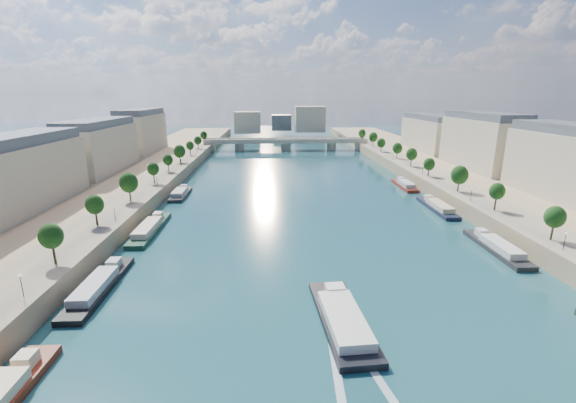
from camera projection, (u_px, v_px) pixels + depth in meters
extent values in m
plane|color=#0D283A|center=(302.00, 205.00, 135.55)|extent=(700.00, 700.00, 0.00)
cube|color=#9E8460|center=(92.00, 201.00, 131.64)|extent=(44.00, 520.00, 5.00)
cube|color=#9E8460|center=(501.00, 196.00, 138.11)|extent=(44.00, 520.00, 5.00)
cube|color=gray|center=(136.00, 193.00, 131.63)|extent=(14.00, 520.00, 0.10)
cube|color=gray|center=(461.00, 190.00, 136.74)|extent=(14.00, 520.00, 0.10)
cylinder|color=#382B1E|center=(47.00, 258.00, 75.44)|extent=(0.50, 0.50, 3.82)
ellipsoid|color=black|center=(44.00, 241.00, 74.47)|extent=(4.80, 4.80, 5.52)
cylinder|color=#382B1E|center=(99.00, 219.00, 98.52)|extent=(0.50, 0.50, 3.82)
ellipsoid|color=black|center=(97.00, 206.00, 97.55)|extent=(4.80, 4.80, 5.52)
cylinder|color=#382B1E|center=(131.00, 196.00, 121.60)|extent=(0.50, 0.50, 3.82)
ellipsoid|color=black|center=(130.00, 184.00, 120.62)|extent=(4.80, 4.80, 5.52)
cylinder|color=#382B1E|center=(153.00, 179.00, 144.68)|extent=(0.50, 0.50, 3.82)
ellipsoid|color=black|center=(152.00, 170.00, 143.70)|extent=(4.80, 4.80, 5.52)
cylinder|color=#382B1E|center=(169.00, 167.00, 167.75)|extent=(0.50, 0.50, 3.82)
ellipsoid|color=black|center=(169.00, 159.00, 166.78)|extent=(4.80, 4.80, 5.52)
cylinder|color=#382B1E|center=(181.00, 159.00, 190.83)|extent=(0.50, 0.50, 3.82)
ellipsoid|color=black|center=(181.00, 151.00, 189.86)|extent=(4.80, 4.80, 5.52)
cylinder|color=#382B1E|center=(191.00, 152.00, 213.91)|extent=(0.50, 0.50, 3.82)
ellipsoid|color=black|center=(190.00, 145.00, 212.94)|extent=(4.80, 4.80, 5.52)
cylinder|color=#382B1E|center=(199.00, 146.00, 236.99)|extent=(0.50, 0.50, 3.82)
ellipsoid|color=black|center=(198.00, 140.00, 236.02)|extent=(4.80, 4.80, 5.52)
cylinder|color=#382B1E|center=(205.00, 141.00, 260.07)|extent=(0.50, 0.50, 3.82)
ellipsoid|color=black|center=(204.00, 136.00, 259.09)|extent=(4.80, 4.80, 5.52)
cylinder|color=#382B1E|center=(559.00, 234.00, 88.07)|extent=(0.50, 0.50, 3.82)
ellipsoid|color=black|center=(562.00, 220.00, 87.10)|extent=(4.80, 4.80, 5.52)
cylinder|color=#382B1E|center=(499.00, 205.00, 111.15)|extent=(0.50, 0.50, 3.82)
ellipsoid|color=black|center=(501.00, 193.00, 110.17)|extent=(4.80, 4.80, 5.52)
cylinder|color=#382B1E|center=(459.00, 186.00, 134.23)|extent=(0.50, 0.50, 3.82)
ellipsoid|color=black|center=(461.00, 176.00, 133.25)|extent=(4.80, 4.80, 5.52)
cylinder|color=#382B1E|center=(431.00, 172.00, 157.30)|extent=(0.50, 0.50, 3.82)
ellipsoid|color=black|center=(432.00, 164.00, 156.33)|extent=(4.80, 4.80, 5.52)
cylinder|color=#382B1E|center=(411.00, 162.00, 180.38)|extent=(0.50, 0.50, 3.82)
ellipsoid|color=black|center=(411.00, 155.00, 179.41)|extent=(4.80, 4.80, 5.52)
cylinder|color=#382B1E|center=(395.00, 154.00, 203.46)|extent=(0.50, 0.50, 3.82)
ellipsoid|color=black|center=(395.00, 148.00, 202.49)|extent=(4.80, 4.80, 5.52)
cylinder|color=#382B1E|center=(382.00, 148.00, 226.54)|extent=(0.50, 0.50, 3.82)
ellipsoid|color=black|center=(382.00, 142.00, 225.57)|extent=(4.80, 4.80, 5.52)
cylinder|color=#382B1E|center=(372.00, 143.00, 249.62)|extent=(0.50, 0.50, 3.82)
ellipsoid|color=black|center=(372.00, 138.00, 248.64)|extent=(4.80, 4.80, 5.52)
cylinder|color=#382B1E|center=(363.00, 139.00, 272.69)|extent=(0.50, 0.50, 3.82)
ellipsoid|color=black|center=(363.00, 134.00, 271.72)|extent=(4.80, 4.80, 5.52)
cylinder|color=black|center=(22.00, 287.00, 63.99)|extent=(0.14, 0.14, 4.00)
sphere|color=#FFE5B2|center=(20.00, 275.00, 63.42)|extent=(0.36, 0.36, 0.36)
cylinder|color=black|center=(115.00, 214.00, 102.45)|extent=(0.14, 0.14, 4.00)
sphere|color=#FFE5B2|center=(114.00, 207.00, 101.88)|extent=(0.36, 0.36, 0.36)
cylinder|color=black|center=(157.00, 181.00, 140.92)|extent=(0.14, 0.14, 4.00)
sphere|color=#FFE5B2|center=(156.00, 176.00, 140.35)|extent=(0.36, 0.36, 0.36)
cylinder|color=black|center=(181.00, 162.00, 179.38)|extent=(0.14, 0.14, 4.00)
sphere|color=#FFE5B2|center=(181.00, 158.00, 178.81)|extent=(0.36, 0.36, 0.36)
cylinder|color=black|center=(197.00, 150.00, 217.84)|extent=(0.14, 0.14, 4.00)
sphere|color=#FFE5B2|center=(196.00, 147.00, 217.28)|extent=(0.36, 0.36, 0.36)
cylinder|color=black|center=(564.00, 242.00, 83.13)|extent=(0.14, 0.14, 4.00)
sphere|color=#FFE5B2|center=(566.00, 233.00, 82.56)|extent=(0.36, 0.36, 0.36)
cylinder|color=black|center=(471.00, 195.00, 121.59)|extent=(0.14, 0.14, 4.00)
sphere|color=#FFE5B2|center=(472.00, 189.00, 121.02)|extent=(0.36, 0.36, 0.36)
cylinder|color=black|center=(423.00, 171.00, 160.05)|extent=(0.14, 0.14, 4.00)
sphere|color=#FFE5B2|center=(423.00, 166.00, 159.48)|extent=(0.36, 0.36, 0.36)
cylinder|color=black|center=(393.00, 156.00, 198.52)|extent=(0.14, 0.14, 4.00)
sphere|color=#FFE5B2|center=(393.00, 152.00, 197.95)|extent=(0.36, 0.36, 0.36)
cylinder|color=black|center=(373.00, 146.00, 236.98)|extent=(0.14, 0.14, 4.00)
sphere|color=#FFE5B2|center=(373.00, 142.00, 236.41)|extent=(0.36, 0.36, 0.36)
cube|color=#BCAA90|center=(15.00, 176.00, 111.33)|extent=(16.00, 52.00, 20.00)
cube|color=#474C54|center=(7.00, 136.00, 108.19)|extent=(14.72, 50.44, 3.20)
cube|color=#BCAA90|center=(100.00, 148.00, 167.10)|extent=(16.00, 52.00, 20.00)
cube|color=#474C54|center=(96.00, 121.00, 163.96)|extent=(14.72, 50.44, 3.20)
cube|color=#BCAA90|center=(142.00, 135.00, 222.87)|extent=(16.00, 52.00, 20.00)
cube|color=#474C54|center=(140.00, 114.00, 219.73)|extent=(14.72, 50.44, 3.20)
cube|color=#BCAA90|center=(481.00, 146.00, 174.73)|extent=(16.00, 52.00, 20.00)
cube|color=#474C54|center=(485.00, 120.00, 171.59)|extent=(14.72, 50.44, 3.20)
cube|color=#BCAA90|center=(430.00, 133.00, 230.50)|extent=(16.00, 52.00, 20.00)
cube|color=#474C54|center=(432.00, 114.00, 227.36)|extent=(14.72, 50.44, 3.20)
cube|color=#BCAA90|center=(248.00, 122.00, 332.35)|extent=(22.00, 18.00, 18.00)
cube|color=#BCAA90|center=(310.00, 119.00, 343.89)|extent=(26.00, 20.00, 22.00)
cube|color=#474C54|center=(281.00, 122.00, 358.28)|extent=(18.00, 16.00, 14.00)
cube|color=#C1B79E|center=(286.00, 141.00, 266.50)|extent=(112.00, 11.00, 2.20)
cube|color=#C1B79E|center=(286.00, 140.00, 261.29)|extent=(112.00, 0.80, 0.90)
cube|color=#C1B79E|center=(285.00, 138.00, 270.91)|extent=(112.00, 0.80, 0.90)
cylinder|color=#C1B79E|center=(240.00, 147.00, 266.07)|extent=(6.40, 6.40, 5.00)
cylinder|color=#C1B79E|center=(286.00, 146.00, 267.51)|extent=(6.40, 6.40, 5.00)
cylinder|color=#C1B79E|center=(331.00, 146.00, 268.94)|extent=(6.40, 6.40, 5.00)
cube|color=#C1B79E|center=(210.00, 147.00, 265.17)|extent=(6.00, 12.00, 5.00)
cube|color=#C1B79E|center=(360.00, 146.00, 269.84)|extent=(6.00, 12.00, 5.00)
cube|color=black|center=(342.00, 321.00, 66.24)|extent=(8.92, 25.54, 1.79)
cube|color=silver|center=(344.00, 319.00, 63.85)|extent=(7.02, 16.69, 1.61)
cube|color=silver|center=(335.00, 290.00, 72.99)|extent=(3.79, 3.26, 1.80)
cube|color=silver|center=(341.00, 398.00, 49.82)|extent=(2.54, 26.03, 0.04)
cube|color=silver|center=(390.00, 396.00, 50.11)|extent=(6.16, 25.75, 0.04)
cube|color=beige|center=(26.00, 359.00, 53.90)|extent=(2.50, 2.65, 1.80)
cube|color=black|center=(100.00, 288.00, 77.35)|extent=(5.00, 26.21, 1.80)
cube|color=#A6ACB2|center=(94.00, 285.00, 74.87)|extent=(4.10, 14.42, 1.60)
cube|color=#A6ACB2|center=(114.00, 263.00, 84.42)|extent=(2.50, 3.15, 1.80)
cube|color=#183E2B|center=(150.00, 230.00, 110.04)|extent=(5.00, 28.15, 1.80)
cube|color=beige|center=(147.00, 227.00, 107.42)|extent=(4.10, 15.48, 1.60)
cube|color=beige|center=(158.00, 215.00, 117.67)|extent=(2.50, 3.38, 1.80)
cube|color=#242527|center=(181.00, 195.00, 147.83)|extent=(5.00, 20.29, 1.80)
cube|color=#97989F|center=(179.00, 192.00, 145.81)|extent=(4.10, 11.16, 1.60)
cube|color=#97989F|center=(184.00, 187.00, 153.20)|extent=(2.50, 2.44, 1.80)
cube|color=#252527|center=(496.00, 250.00, 96.45)|extent=(5.00, 24.58, 1.80)
cube|color=silver|center=(502.00, 246.00, 94.10)|extent=(4.10, 13.52, 1.60)
cube|color=silver|center=(482.00, 233.00, 103.05)|extent=(2.50, 2.95, 1.80)
cube|color=#161C30|center=(437.00, 209.00, 130.58)|extent=(5.00, 24.95, 1.80)
cube|color=beige|center=(440.00, 206.00, 128.20)|extent=(4.10, 13.72, 1.60)
cube|color=beige|center=(429.00, 198.00, 137.30)|extent=(2.50, 2.99, 1.80)
cube|color=maroon|center=(405.00, 187.00, 161.64)|extent=(5.00, 20.72, 1.80)
cube|color=#B0B6BD|center=(406.00, 184.00, 159.59)|extent=(4.10, 11.40, 1.60)
cube|color=#B0B6BD|center=(400.00, 179.00, 167.13)|extent=(2.50, 2.49, 1.80)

